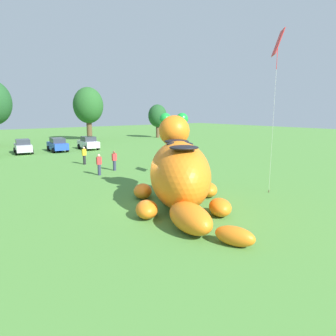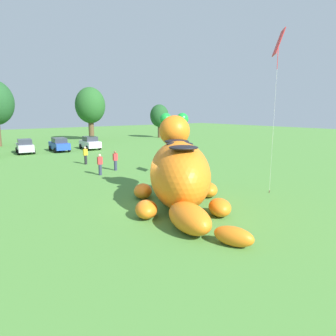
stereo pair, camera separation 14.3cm
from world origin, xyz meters
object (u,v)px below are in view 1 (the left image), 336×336
(spectator_near_inflatable, at_px, (195,161))
(spectator_wandering, at_px, (84,156))
(spectator_by_cars, at_px, (99,165))
(tethered_flying_kite, at_px, (278,46))
(car_silver, at_px, (23,146))
(spectator_far_side, at_px, (114,161))
(giant_inflatable_creature, at_px, (180,173))
(car_white, at_px, (88,143))
(car_blue, at_px, (58,145))

(spectator_near_inflatable, xyz_separation_m, spectator_wandering, (-6.33, 8.81, 0.00))
(spectator_by_cars, xyz_separation_m, tethered_flying_kite, (6.10, -11.56, 8.01))
(car_silver, relative_size, spectator_far_side, 2.51)
(giant_inflatable_creature, distance_m, spectator_wandering, 15.82)
(giant_inflatable_creature, height_order, spectator_near_inflatable, giant_inflatable_creature)
(tethered_flying_kite, bearing_deg, spectator_far_side, 108.43)
(giant_inflatable_creature, distance_m, car_white, 27.36)
(car_blue, xyz_separation_m, spectator_by_cars, (-2.36, -16.69, -0.01))
(spectator_far_side, bearing_deg, spectator_by_cars, -152.38)
(car_blue, relative_size, spectator_near_inflatable, 2.46)
(car_silver, distance_m, car_white, 7.95)
(spectator_by_cars, bearing_deg, car_blue, 81.96)
(car_white, relative_size, spectator_wandering, 2.46)
(giant_inflatable_creature, xyz_separation_m, car_blue, (2.56, 26.91, -0.96))
(spectator_by_cars, height_order, spectator_wandering, same)
(car_silver, relative_size, spectator_near_inflatable, 2.51)
(giant_inflatable_creature, distance_m, car_blue, 27.05)
(spectator_by_cars, relative_size, tethered_flying_kite, 0.18)
(spectator_far_side, bearing_deg, spectator_near_inflatable, -37.87)
(giant_inflatable_creature, bearing_deg, car_white, 76.19)
(tethered_flying_kite, bearing_deg, car_blue, 97.54)
(giant_inflatable_creature, relative_size, spectator_by_cars, 5.63)
(car_blue, relative_size, tethered_flying_kite, 0.43)
(giant_inflatable_creature, relative_size, car_blue, 2.29)
(car_white, bearing_deg, spectator_by_cars, -111.16)
(spectator_by_cars, distance_m, tethered_flying_kite, 15.33)
(spectator_near_inflatable, bearing_deg, spectator_far_side, 142.13)
(car_blue, xyz_separation_m, tethered_flying_kite, (3.74, -28.25, 8.00))
(giant_inflatable_creature, bearing_deg, spectator_by_cars, 88.84)
(spectator_by_cars, xyz_separation_m, spectator_wandering, (1.11, 5.51, 0.00))
(car_white, xyz_separation_m, spectator_near_inflatable, (1.13, -19.63, -0.01))
(car_blue, bearing_deg, spectator_near_inflatable, -75.72)
(spectator_wandering, bearing_deg, spectator_far_side, -79.94)
(spectator_by_cars, height_order, tethered_flying_kite, tethered_flying_kite)
(car_silver, height_order, spectator_wandering, car_silver)
(giant_inflatable_creature, distance_m, car_silver, 27.68)
(spectator_far_side, relative_size, tethered_flying_kite, 0.18)
(car_white, bearing_deg, car_silver, 172.19)
(car_silver, height_order, spectator_by_cars, car_silver)
(car_blue, distance_m, spectator_by_cars, 16.86)
(tethered_flying_kite, bearing_deg, spectator_wandering, 106.28)
(spectator_near_inflatable, height_order, spectator_far_side, same)
(car_white, xyz_separation_m, tethered_flying_kite, (-0.22, -27.89, 8.00))
(spectator_near_inflatable, bearing_deg, spectator_wandering, 125.70)
(spectator_wandering, distance_m, spectator_far_side, 4.58)
(spectator_by_cars, distance_m, spectator_wandering, 5.62)
(spectator_by_cars, bearing_deg, spectator_far_side, 27.62)
(car_blue, height_order, car_white, same)
(giant_inflatable_creature, relative_size, tethered_flying_kite, 0.99)
(car_silver, relative_size, car_blue, 1.02)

